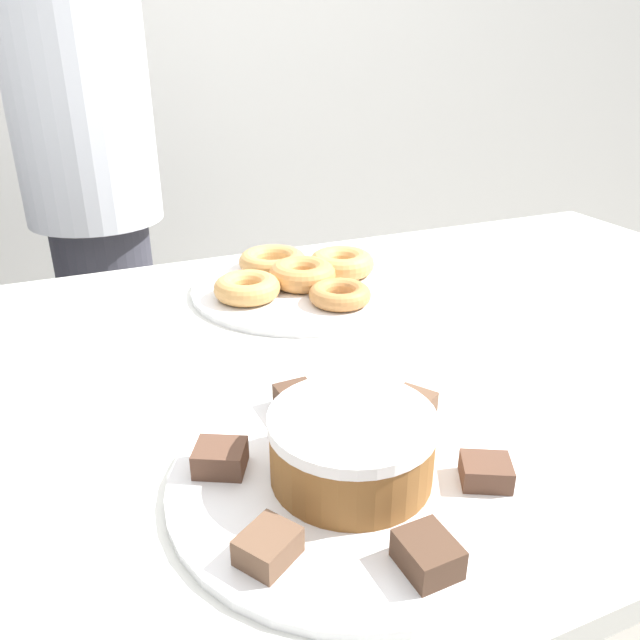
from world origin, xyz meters
The scene contains 16 objects.
table centered at (0.00, 0.00, 0.70)m, with size 1.81×0.94×0.78m.
person_standing centered at (-0.20, 0.89, 0.84)m, with size 0.32×0.32×1.58m.
plate_cake centered at (-0.06, -0.26, 0.78)m, with size 0.36×0.36×0.01m.
plate_donuts centered at (0.08, 0.24, 0.78)m, with size 0.38×0.38×0.01m.
frosted_cake centered at (-0.06, -0.26, 0.82)m, with size 0.16×0.16×0.07m.
lamington_0 centered at (-0.07, -0.13, 0.80)m, with size 0.04×0.05×0.03m.
lamington_1 centered at (-0.18, -0.20, 0.80)m, with size 0.06×0.06×0.03m.
lamington_2 centered at (-0.17, -0.33, 0.80)m, with size 0.06×0.06×0.02m.
lamington_3 centered at (-0.06, -0.39, 0.80)m, with size 0.04×0.05×0.03m.
lamington_4 centered at (0.05, -0.32, 0.80)m, with size 0.06×0.06×0.02m.
lamington_5 centered at (0.05, -0.19, 0.80)m, with size 0.07×0.06×0.02m.
donut_0 centered at (0.08, 0.24, 0.81)m, with size 0.11×0.11×0.04m.
donut_1 centered at (-0.02, 0.22, 0.81)m, with size 0.11×0.11×0.04m.
donut_2 centered at (0.11, 0.14, 0.80)m, with size 0.10×0.10×0.03m.
donut_3 centered at (0.17, 0.26, 0.81)m, with size 0.12×0.12×0.04m.
donut_4 centered at (0.06, 0.33, 0.81)m, with size 0.12×0.12×0.03m.
Camera 1 is at (-0.28, -0.70, 1.18)m, focal length 35.00 mm.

